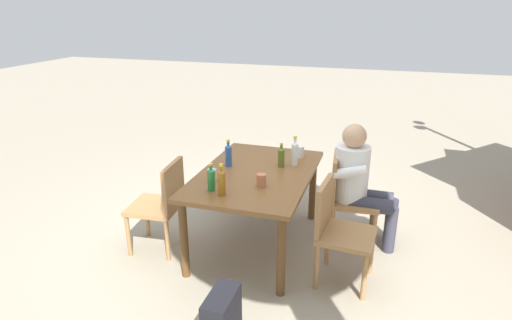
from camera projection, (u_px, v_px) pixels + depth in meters
name	position (u px, v px, depth m)	size (l,w,h in m)	color
ground_plane	(256.00, 243.00, 4.16)	(24.00, 24.00, 0.00)	gray
dining_table	(256.00, 181.00, 3.93)	(1.51, 0.99, 0.75)	brown
chair_far_left	(346.00, 194.00, 4.06)	(0.48, 0.48, 0.87)	#A37547
chair_near_right	(162.00, 202.00, 3.91)	(0.48, 0.48, 0.87)	#A37547
chair_far_right	(337.00, 227.00, 3.47)	(0.47, 0.47, 0.87)	#A37547
person_in_white_shirt	(360.00, 179.00, 3.98)	(0.47, 0.62, 1.18)	white
bottle_blue	(228.00, 155.00, 4.01)	(0.06, 0.06, 0.26)	#2D56A3
bottle_amber	(222.00, 182.00, 3.41)	(0.06, 0.06, 0.27)	#996019
bottle_clear	(295.00, 153.00, 4.03)	(0.06, 0.06, 0.29)	white
bottle_olive	(281.00, 157.00, 4.00)	(0.06, 0.06, 0.23)	#566623
bottle_green	(211.00, 179.00, 3.49)	(0.06, 0.06, 0.24)	#287A38
cup_white	(300.00, 152.00, 4.26)	(0.08, 0.08, 0.12)	white
cup_steel	(212.00, 175.00, 3.70)	(0.08, 0.08, 0.11)	#B2B7BC
cup_terracotta	(261.00, 180.00, 3.59)	(0.08, 0.08, 0.11)	#BC6B47
backpack_by_far_side	(263.00, 171.00, 5.38)	(0.32, 0.24, 0.43)	black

